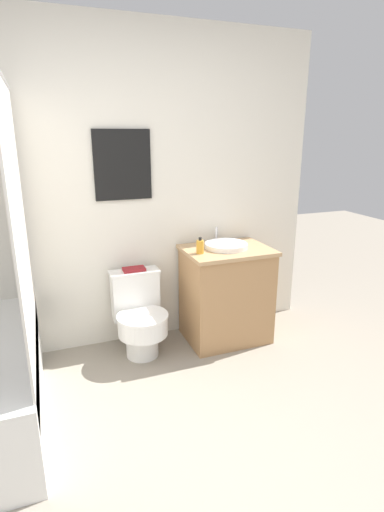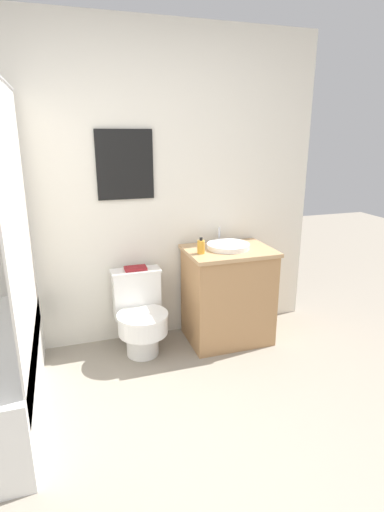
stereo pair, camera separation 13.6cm
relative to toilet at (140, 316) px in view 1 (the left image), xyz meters
name	(u,v)px [view 1 (the left image)]	position (x,y,z in m)	size (l,w,h in m)	color
wall_back	(107,193)	(-0.15, 0.28, 0.94)	(3.49, 0.07, 2.50)	silver
toilet	(140,316)	(0.00, 0.00, 0.00)	(0.39, 0.51, 0.65)	white
vanity	(226,294)	(0.74, -0.02, 0.09)	(0.70, 0.53, 0.80)	#AD7F51
sink	(226,245)	(0.74, 0.00, 0.51)	(0.35, 0.38, 0.13)	white
soap_bottle	(200,247)	(0.48, -0.07, 0.54)	(0.06, 0.06, 0.13)	gold
book_on_tank	(134,269)	(0.00, 0.13, 0.35)	(0.17, 0.10, 0.02)	maroon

